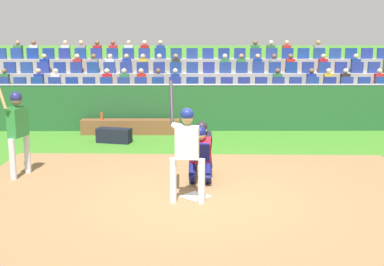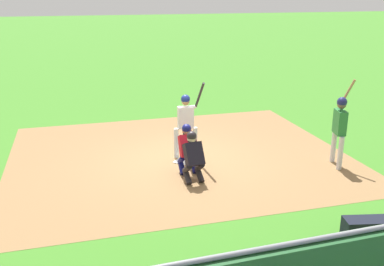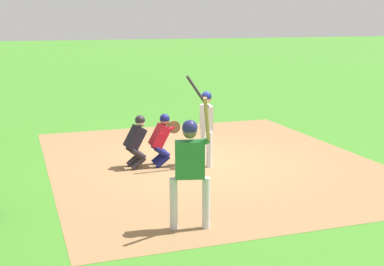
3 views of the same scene
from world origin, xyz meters
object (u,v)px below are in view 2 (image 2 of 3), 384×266
batter_at_plate (186,119)px  catcher_crouching (188,146)px  home_plate_umpire (193,155)px  on_deck_batter (340,123)px  home_plate_marker (184,161)px  equipment_duffel_bag (369,229)px

batter_at_plate → catcher_crouching: size_ratio=1.73×
batter_at_plate → home_plate_umpire: batter_at_plate is taller
catcher_crouching → on_deck_batter: 3.96m
home_plate_marker → equipment_duffel_bag: 5.21m
equipment_duffel_bag → home_plate_marker: bearing=128.8°
catcher_crouching → on_deck_batter: bearing=-10.5°
home_plate_marker → home_plate_umpire: size_ratio=0.35×
home_plate_marker → catcher_crouching: 0.99m
equipment_duffel_bag → on_deck_batter: 3.77m
catcher_crouching → on_deck_batter: on_deck_batter is taller
home_plate_marker → catcher_crouching: size_ratio=0.35×
home_plate_umpire → catcher_crouching: bearing=85.5°
home_plate_marker → on_deck_batter: bearing=-20.6°
equipment_duffel_bag → on_deck_batter: on_deck_batter is taller
home_plate_umpire → on_deck_batter: 3.95m
batter_at_plate → equipment_duffel_bag: (2.05, -5.03, -0.90)m
home_plate_marker → equipment_duffel_bag: bearing=-64.8°
batter_at_plate → catcher_crouching: batter_at_plate is taller
batter_at_plate → home_plate_umpire: size_ratio=1.74×
batter_at_plate → equipment_duffel_bag: batter_at_plate is taller
catcher_crouching → batter_at_plate: bearing=75.7°
home_plate_umpire → equipment_duffel_bag: 4.17m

